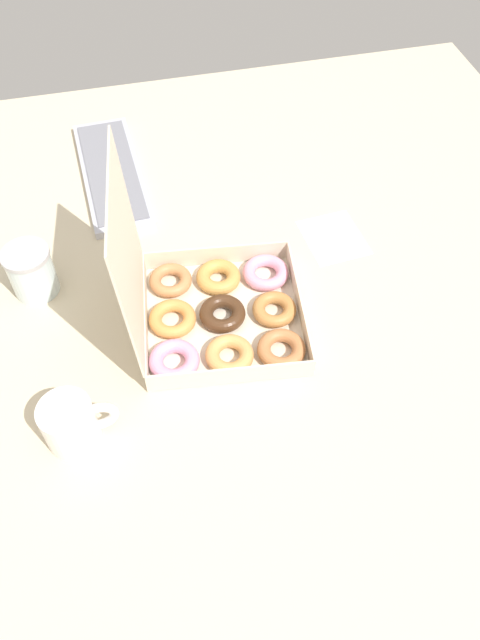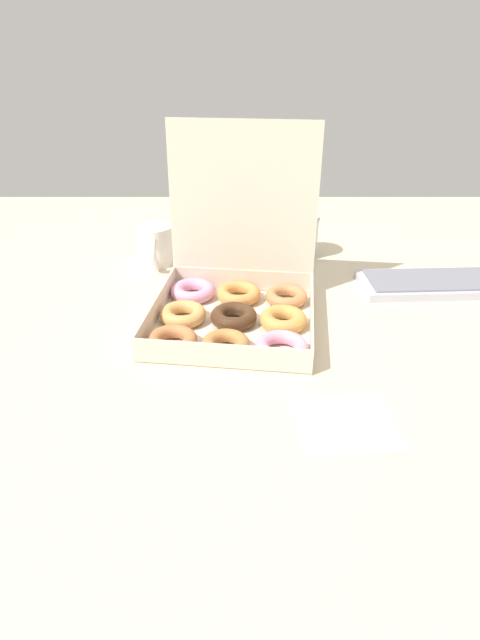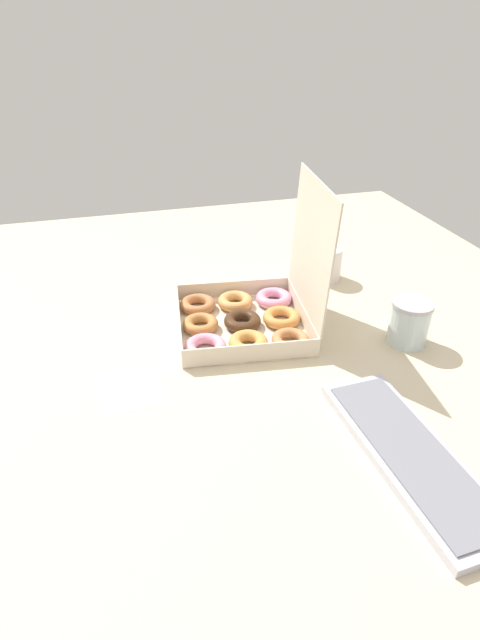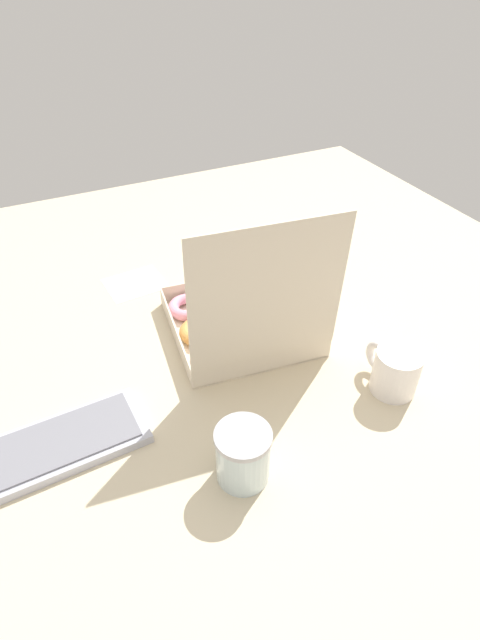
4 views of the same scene
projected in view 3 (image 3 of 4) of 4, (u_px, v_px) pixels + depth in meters
The scene contains 6 objects.
ground_plane at pixel (236, 328), 124.98cm from camera, with size 180.00×180.00×2.00cm, color beige.
donut_box at pixel (250, 312), 121.97cm from camera, with size 34.51×36.10×35.74cm.
keyboard at pixel (410, 454), 86.49cm from camera, with size 42.05×15.64×2.20cm.
coffee_mug at pixel (324, 263), 143.95cm from camera, with size 9.15×13.02×9.57cm.
glass_jar at pixel (409, 322), 115.27cm from camera, with size 9.52×9.52×10.75cm.
paper_napkin at pixel (130, 388), 103.35cm from camera, with size 14.62×12.43×0.15cm, color white.
Camera 3 is at (101.86, -26.98, 66.25)cm, focal length 28.00 mm.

